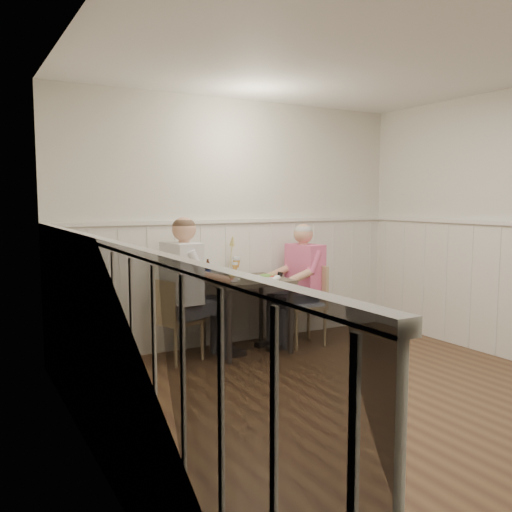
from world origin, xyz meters
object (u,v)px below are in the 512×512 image
at_px(dining_table, 246,290).
at_px(man_in_pink, 302,292).
at_px(diner_cream, 186,301).
at_px(grass_vase, 230,257).
at_px(chair_right, 307,301).
at_px(beer_bottle, 208,270).
at_px(chair_left, 174,317).

bearing_deg(dining_table, man_in_pink, 2.24).
bearing_deg(man_in_pink, diner_cream, -176.83).
distance_m(man_in_pink, grass_vase, 0.88).
height_order(chair_right, beer_bottle, beer_bottle).
height_order(chair_left, beer_bottle, beer_bottle).
xyz_separation_m(dining_table, chair_right, (0.71, -0.06, -0.18)).
bearing_deg(beer_bottle, dining_table, -30.47).
bearing_deg(grass_vase, chair_left, -161.37).
xyz_separation_m(chair_right, diner_cream, (-1.38, 0.01, 0.13)).
relative_size(diner_cream, beer_bottle, 7.04).
height_order(dining_table, diner_cream, diner_cream).
distance_m(chair_left, grass_vase, 0.92).
distance_m(chair_right, beer_bottle, 1.14).
distance_m(chair_left, man_in_pink, 1.47).
bearing_deg(chair_left, chair_right, -3.55).
height_order(beer_bottle, grass_vase, grass_vase).
bearing_deg(grass_vase, chair_right, -23.81).
bearing_deg(beer_bottle, man_in_pink, -9.35).
xyz_separation_m(dining_table, chair_left, (-0.77, 0.03, -0.21)).
distance_m(diner_cream, grass_vase, 0.79).
height_order(diner_cream, beer_bottle, diner_cream).
bearing_deg(man_in_pink, chair_right, -83.80).
distance_m(dining_table, diner_cream, 0.68).
relative_size(man_in_pink, beer_bottle, 6.54).
height_order(chair_left, diner_cream, diner_cream).
xyz_separation_m(chair_right, grass_vase, (-0.76, 0.33, 0.48)).
xyz_separation_m(chair_right, beer_bottle, (-1.05, 0.26, 0.38)).
height_order(dining_table, chair_left, chair_left).
distance_m(dining_table, beer_bottle, 0.44).
height_order(dining_table, beer_bottle, beer_bottle).
xyz_separation_m(chair_right, chair_left, (-1.47, 0.09, -0.03)).
bearing_deg(chair_right, dining_table, 175.38).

